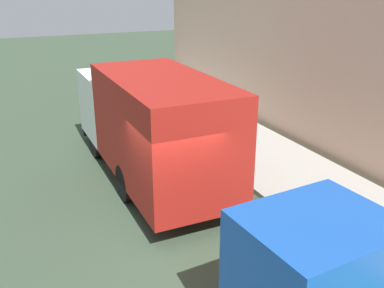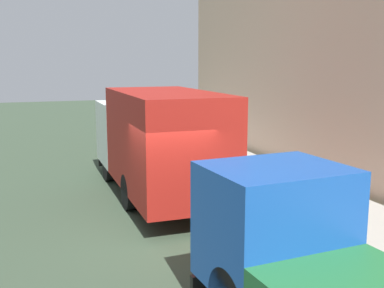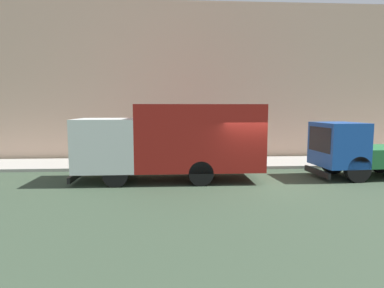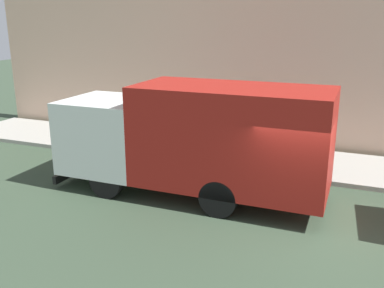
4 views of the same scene
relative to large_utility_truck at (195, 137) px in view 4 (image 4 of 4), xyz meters
name	(u,v)px [view 4 (image 4 of 4)]	position (x,y,z in m)	size (l,w,h in m)	color
ground	(303,226)	(-0.81, -3.18, -1.74)	(80.00, 80.00, 0.00)	#324130
sidewalk	(322,166)	(3.82, -3.18, -1.66)	(3.25, 30.00, 0.15)	#9D9A91
building_facade	(339,28)	(5.94, -3.18, 2.84)	(0.50, 30.00, 9.15)	#D3AD91
large_utility_truck	(195,137)	(0.00, 0.00, 0.00)	(2.41, 7.74, 3.20)	silver
pedestrian_walking	(185,129)	(3.05, 1.58, -0.65)	(0.46, 0.46, 1.76)	#4B3648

